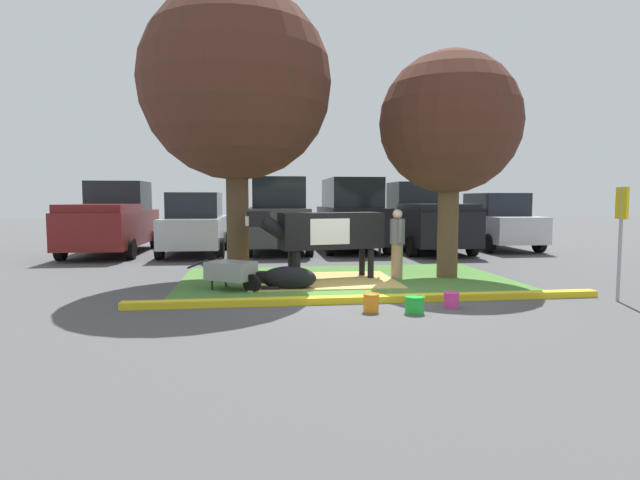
{
  "coord_description": "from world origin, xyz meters",
  "views": [
    {
      "loc": [
        -2.01,
        -9.47,
        1.83
      ],
      "look_at": [
        -0.5,
        1.89,
        0.9
      ],
      "focal_mm": 28.73,
      "sensor_mm": 36.0,
      "label": 1
    }
  ],
  "objects_px": {
    "shade_tree_right": "(450,124)",
    "bucket_green": "(415,304)",
    "shade_tree_left": "(236,85)",
    "cow_holstein": "(327,231)",
    "calf_lying": "(287,278)",
    "parking_sign": "(621,221)",
    "bucket_orange": "(371,302)",
    "sedan_silver": "(495,222)",
    "suv_black": "(351,215)",
    "bucket_pink": "(451,300)",
    "pickup_truck_maroon": "(113,220)",
    "person_handler": "(397,242)",
    "wheelbarrow": "(232,271)",
    "pickup_truck_black": "(424,219)",
    "suv_dark_grey": "(278,215)",
    "sedan_blue": "(196,224)"
  },
  "relations": [
    {
      "from": "shade_tree_left",
      "to": "suv_black",
      "type": "bearing_deg",
      "value": 57.81
    },
    {
      "from": "shade_tree_left",
      "to": "pickup_truck_black",
      "type": "distance_m",
      "value": 9.05
    },
    {
      "from": "pickup_truck_maroon",
      "to": "suv_black",
      "type": "height_order",
      "value": "suv_black"
    },
    {
      "from": "bucket_green",
      "to": "suv_black",
      "type": "distance_m",
      "value": 9.96
    },
    {
      "from": "shade_tree_left",
      "to": "calf_lying",
      "type": "xyz_separation_m",
      "value": [
        1.01,
        -1.53,
        -4.08
      ]
    },
    {
      "from": "calf_lying",
      "to": "wheelbarrow",
      "type": "relative_size",
      "value": 0.9
    },
    {
      "from": "shade_tree_left",
      "to": "cow_holstein",
      "type": "distance_m",
      "value": 3.8
    },
    {
      "from": "person_handler",
      "to": "bucket_pink",
      "type": "relative_size",
      "value": 5.9
    },
    {
      "from": "shade_tree_right",
      "to": "bucket_orange",
      "type": "xyz_separation_m",
      "value": [
        -2.59,
        -3.32,
        -3.35
      ]
    },
    {
      "from": "parking_sign",
      "to": "bucket_orange",
      "type": "distance_m",
      "value": 4.74
    },
    {
      "from": "person_handler",
      "to": "cow_holstein",
      "type": "bearing_deg",
      "value": 179.99
    },
    {
      "from": "wheelbarrow",
      "to": "bucket_green",
      "type": "xyz_separation_m",
      "value": [
        2.97,
        -2.43,
        -0.24
      ]
    },
    {
      "from": "pickup_truck_maroon",
      "to": "calf_lying",
      "type": "bearing_deg",
      "value": -55.25
    },
    {
      "from": "sedan_blue",
      "to": "pickup_truck_black",
      "type": "xyz_separation_m",
      "value": [
        7.82,
        0.15,
        0.13
      ]
    },
    {
      "from": "suv_dark_grey",
      "to": "pickup_truck_black",
      "type": "bearing_deg",
      "value": -2.88
    },
    {
      "from": "calf_lying",
      "to": "bucket_pink",
      "type": "distance_m",
      "value": 3.31
    },
    {
      "from": "shade_tree_right",
      "to": "cow_holstein",
      "type": "bearing_deg",
      "value": -178.81
    },
    {
      "from": "shade_tree_right",
      "to": "person_handler",
      "type": "relative_size",
      "value": 3.24
    },
    {
      "from": "pickup_truck_maroon",
      "to": "suv_black",
      "type": "distance_m",
      "value": 8.03
    },
    {
      "from": "bucket_green",
      "to": "sedan_silver",
      "type": "xyz_separation_m",
      "value": [
        6.23,
        9.81,
        0.84
      ]
    },
    {
      "from": "person_handler",
      "to": "sedan_silver",
      "type": "distance_m",
      "value": 8.43
    },
    {
      "from": "suv_dark_grey",
      "to": "sedan_silver",
      "type": "bearing_deg",
      "value": 0.28
    },
    {
      "from": "parking_sign",
      "to": "bucket_green",
      "type": "relative_size",
      "value": 6.22
    },
    {
      "from": "cow_holstein",
      "to": "parking_sign",
      "type": "xyz_separation_m",
      "value": [
        4.81,
        -3.01,
        0.33
      ]
    },
    {
      "from": "bucket_green",
      "to": "bucket_pink",
      "type": "height_order",
      "value": "bucket_green"
    },
    {
      "from": "bucket_pink",
      "to": "suv_black",
      "type": "height_order",
      "value": "suv_black"
    },
    {
      "from": "shade_tree_right",
      "to": "bucket_pink",
      "type": "relative_size",
      "value": 19.15
    },
    {
      "from": "suv_black",
      "to": "sedan_silver",
      "type": "bearing_deg",
      "value": -0.42
    },
    {
      "from": "bucket_green",
      "to": "calf_lying",
      "type": "bearing_deg",
      "value": 128.71
    },
    {
      "from": "shade_tree_right",
      "to": "cow_holstein",
      "type": "relative_size",
      "value": 1.66
    },
    {
      "from": "person_handler",
      "to": "suv_dark_grey",
      "type": "distance_m",
      "value": 6.78
    },
    {
      "from": "calf_lying",
      "to": "bucket_orange",
      "type": "bearing_deg",
      "value": -60.7
    },
    {
      "from": "bucket_green",
      "to": "sedan_silver",
      "type": "relative_size",
      "value": 0.07
    },
    {
      "from": "shade_tree_left",
      "to": "bucket_orange",
      "type": "height_order",
      "value": "shade_tree_left"
    },
    {
      "from": "person_handler",
      "to": "wheelbarrow",
      "type": "bearing_deg",
      "value": -164.49
    },
    {
      "from": "shade_tree_right",
      "to": "bucket_orange",
      "type": "height_order",
      "value": "shade_tree_right"
    },
    {
      "from": "calf_lying",
      "to": "pickup_truck_black",
      "type": "relative_size",
      "value": 0.24
    },
    {
      "from": "pickup_truck_black",
      "to": "sedan_silver",
      "type": "height_order",
      "value": "pickup_truck_black"
    },
    {
      "from": "person_handler",
      "to": "shade_tree_right",
      "type": "bearing_deg",
      "value": 2.8
    },
    {
      "from": "shade_tree_right",
      "to": "bucket_green",
      "type": "bearing_deg",
      "value": -118.7
    },
    {
      "from": "pickup_truck_black",
      "to": "sedan_silver",
      "type": "distance_m",
      "value": 2.82
    },
    {
      "from": "parking_sign",
      "to": "bucket_green",
      "type": "height_order",
      "value": "parking_sign"
    },
    {
      "from": "wheelbarrow",
      "to": "sedan_silver",
      "type": "height_order",
      "value": "sedan_silver"
    },
    {
      "from": "shade_tree_left",
      "to": "cow_holstein",
      "type": "relative_size",
      "value": 2.09
    },
    {
      "from": "shade_tree_right",
      "to": "bucket_orange",
      "type": "relative_size",
      "value": 17.13
    },
    {
      "from": "person_handler",
      "to": "bucket_pink",
      "type": "height_order",
      "value": "person_handler"
    },
    {
      "from": "cow_holstein",
      "to": "calf_lying",
      "type": "bearing_deg",
      "value": -130.96
    },
    {
      "from": "sedan_silver",
      "to": "suv_black",
      "type": "bearing_deg",
      "value": 179.58
    },
    {
      "from": "cow_holstein",
      "to": "sedan_silver",
      "type": "xyz_separation_m",
      "value": [
        7.15,
        6.37,
        -0.12
      ]
    },
    {
      "from": "calf_lying",
      "to": "pickup_truck_maroon",
      "type": "distance_m",
      "value": 9.29
    }
  ]
}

